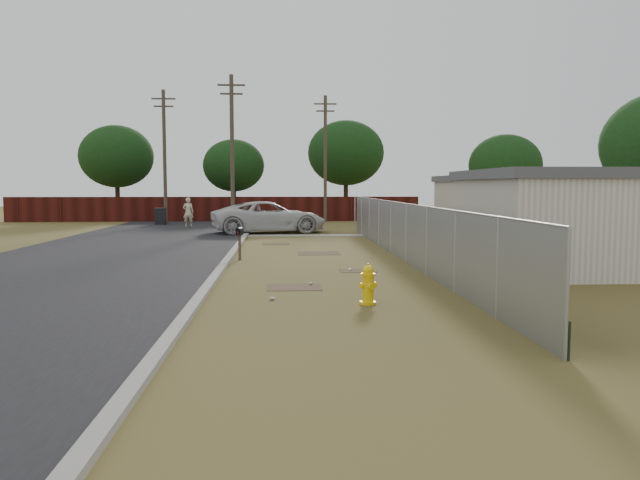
{
  "coord_description": "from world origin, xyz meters",
  "views": [
    {
      "loc": [
        -1.1,
        -20.86,
        2.61
      ],
      "look_at": [
        -0.06,
        -3.61,
        1.1
      ],
      "focal_mm": 35.0,
      "sensor_mm": 36.0,
      "label": 1
    }
  ],
  "objects": [
    {
      "name": "pickup_truck",
      "position": [
        -1.84,
        13.64,
        0.87
      ],
      "size": [
        6.77,
        4.21,
        1.75
      ],
      "primitive_type": "imported",
      "rotation": [
        0.0,
        0.0,
        1.79
      ],
      "color": "silver",
      "rests_on": "ground"
    },
    {
      "name": "pedestrian",
      "position": [
        -7.06,
        19.1,
        0.93
      ],
      "size": [
        0.7,
        0.48,
        1.86
      ],
      "primitive_type": "imported",
      "rotation": [
        0.0,
        0.0,
        3.1
      ],
      "color": "beige",
      "rests_on": "ground"
    },
    {
      "name": "utility_poles",
      "position": [
        -3.67,
        20.67,
        4.69
      ],
      "size": [
        12.6,
        8.24,
        9.0
      ],
      "color": "#4E4234",
      "rests_on": "ground"
    },
    {
      "name": "scattered_litter",
      "position": [
        0.04,
        -4.89,
        0.04
      ],
      "size": [
        2.42,
        4.9,
        0.07
      ],
      "color": "white",
      "rests_on": "ground"
    },
    {
      "name": "mailbox",
      "position": [
        -2.6,
        1.04,
        0.91
      ],
      "size": [
        0.24,
        0.5,
        1.15
      ],
      "color": "brown",
      "rests_on": "ground"
    },
    {
      "name": "fire_hydrant",
      "position": [
        0.78,
        -7.37,
        0.42
      ],
      "size": [
        0.47,
        0.47,
        0.91
      ],
      "color": "yellow",
      "rests_on": "ground"
    },
    {
      "name": "trash_bin",
      "position": [
        -9.24,
        21.35,
        0.58
      ],
      "size": [
        0.79,
        0.81,
        1.12
      ],
      "color": "black",
      "rests_on": "ground"
    },
    {
      "name": "ground",
      "position": [
        0.0,
        0.0,
        0.0
      ],
      "size": [
        120.0,
        120.0,
        0.0
      ],
      "primitive_type": "plane",
      "color": "brown",
      "rests_on": "ground"
    },
    {
      "name": "privacy_fence",
      "position": [
        -6.0,
        25.0,
        0.9
      ],
      "size": [
        30.0,
        0.12,
        1.8
      ],
      "primitive_type": "cube",
      "color": "#40110D",
      "rests_on": "ground"
    },
    {
      "name": "chainlink_fence",
      "position": [
        3.12,
        1.03,
        0.8
      ],
      "size": [
        0.1,
        27.06,
        2.02
      ],
      "color": "#92959A",
      "rests_on": "ground"
    },
    {
      "name": "houses",
      "position": [
        9.7,
        3.13,
        1.56
      ],
      "size": [
        9.3,
        17.24,
        3.1
      ],
      "color": "silver",
      "rests_on": "ground"
    },
    {
      "name": "horizon_trees",
      "position": [
        0.84,
        23.56,
        4.63
      ],
      "size": [
        33.32,
        31.94,
        7.78
      ],
      "color": "#301F15",
      "rests_on": "ground"
    },
    {
      "name": "street",
      "position": [
        -6.76,
        8.05,
        0.02
      ],
      "size": [
        15.1,
        60.0,
        0.12
      ],
      "color": "black",
      "rests_on": "ground"
    }
  ]
}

